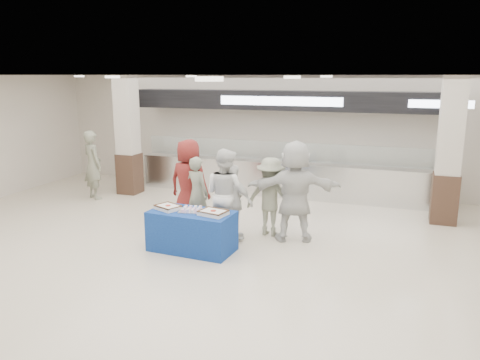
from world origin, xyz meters
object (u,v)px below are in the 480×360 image
at_px(sheet_cake_right, 213,212).
at_px(soldier_bg, 93,165).
at_px(chef_tall, 225,194).
at_px(soldier_b, 271,197).
at_px(civilian_white, 295,191).
at_px(civilian_maroon, 189,182).
at_px(chef_short, 234,202).
at_px(display_table, 192,231).
at_px(cupcake_tray, 192,209).
at_px(sheet_cake_left, 168,207).
at_px(soldier_a, 197,193).

height_order(sheet_cake_right, soldier_bg, soldier_bg).
bearing_deg(chef_tall, soldier_b, -127.45).
bearing_deg(civilian_white, soldier_b, -34.26).
relative_size(civilian_maroon, chef_short, 1.25).
bearing_deg(soldier_bg, chef_tall, -173.39).
relative_size(display_table, cupcake_tray, 3.03).
height_order(sheet_cake_left, soldier_b, soldier_b).
relative_size(civilian_maroon, chef_tall, 1.04).
bearing_deg(cupcake_tray, civilian_maroon, 117.30).
bearing_deg(display_table, soldier_b, 53.52).
height_order(sheet_cake_left, cupcake_tray, sheet_cake_left).
bearing_deg(chef_short, civilian_white, -151.80).
bearing_deg(soldier_a, soldier_b, -156.87).
bearing_deg(civilian_maroon, display_table, 121.05).
relative_size(soldier_a, soldier_b, 0.97).
bearing_deg(sheet_cake_right, sheet_cake_left, 177.03).
bearing_deg(soldier_a, civilian_white, -162.38).
bearing_deg(soldier_a, cupcake_tray, 128.56).
xyz_separation_m(chef_short, soldier_b, (0.63, 0.46, 0.05)).
relative_size(civilian_maroon, soldier_a, 1.21).
relative_size(cupcake_tray, soldier_b, 0.32).
xyz_separation_m(display_table, chef_short, (0.50, 0.88, 0.38)).
bearing_deg(cupcake_tray, sheet_cake_left, -176.79).
relative_size(civilian_maroon, civilian_white, 0.94).
bearing_deg(civilian_maroon, soldier_bg, -15.22).
distance_m(sheet_cake_right, soldier_b, 1.55).
bearing_deg(soldier_bg, sheet_cake_left, 172.09).
bearing_deg(chef_short, sheet_cake_left, 55.92).
distance_m(sheet_cake_left, sheet_cake_right, 0.94).
distance_m(civilian_maroon, soldier_b, 1.85).
xyz_separation_m(civilian_white, soldier_bg, (-5.70, 1.38, -0.10)).
distance_m(display_table, chef_short, 1.08).
bearing_deg(civilian_maroon, sheet_cake_right, 132.79).
xyz_separation_m(display_table, chef_tall, (0.33, 0.86, 0.53)).
xyz_separation_m(chef_short, soldier_bg, (-4.55, 1.68, 0.15)).
distance_m(cupcake_tray, soldier_a, 1.27).
relative_size(soldier_b, civilian_white, 0.80).
relative_size(sheet_cake_left, civilian_maroon, 0.29).
relative_size(civilian_maroon, soldier_b, 1.17).
height_order(cupcake_tray, chef_short, chef_short).
bearing_deg(civilian_maroon, civilian_white, 178.61).
bearing_deg(chef_tall, cupcake_tray, 89.41).
height_order(sheet_cake_right, soldier_a, soldier_a).
height_order(soldier_a, civilian_white, civilian_white).
relative_size(cupcake_tray, soldier_bg, 0.28).
bearing_deg(soldier_b, sheet_cake_right, 66.83).
bearing_deg(chef_short, chef_tall, 20.72).
height_order(soldier_a, chef_short, soldier_a).
xyz_separation_m(soldier_a, civilian_white, (2.10, -0.03, 0.22)).
distance_m(soldier_a, civilian_white, 2.11).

